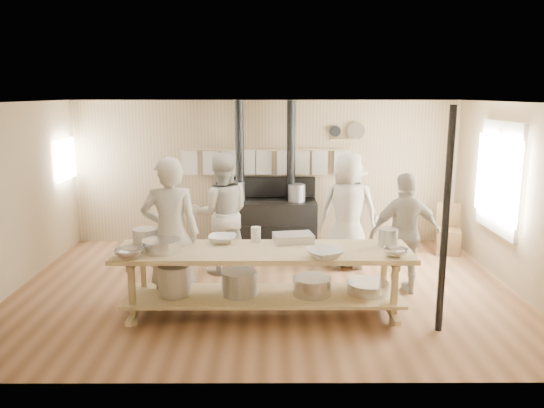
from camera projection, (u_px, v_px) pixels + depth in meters
name	position (u px, v px, depth m)	size (l,w,h in m)	color
ground	(264.00, 289.00, 7.52)	(7.00, 7.00, 0.00)	brown
room_shell	(264.00, 176.00, 7.18)	(7.00, 7.00, 7.00)	tan
window_right	(500.00, 178.00, 7.81)	(0.09, 1.50, 1.65)	beige
left_opening	(66.00, 159.00, 9.13)	(0.00, 0.90, 0.90)	white
stove	(265.00, 218.00, 9.48)	(1.90, 0.75, 2.60)	black
towel_rail	(266.00, 159.00, 9.55)	(3.00, 0.04, 0.47)	#A18B5C
back_wall_shelf	(347.00, 134.00, 9.49)	(0.63, 0.14, 0.32)	#A18B5C
prep_table	(263.00, 275.00, 6.53)	(3.60, 0.90, 0.85)	#A18B5C
support_post	(446.00, 222.00, 5.94)	(0.08, 0.08, 2.60)	black
cook_far_left	(171.00, 234.00, 6.65)	(0.72, 0.47, 1.97)	beige
cook_left	(222.00, 214.00, 8.04)	(0.90, 0.70, 1.85)	beige
cook_center	(348.00, 211.00, 8.26)	(0.90, 0.59, 1.84)	beige
cook_right	(405.00, 234.00, 7.20)	(0.98, 0.41, 1.68)	beige
cook_by_window	(350.00, 207.00, 9.15)	(1.03, 0.59, 1.60)	beige
chair	(448.00, 239.00, 9.15)	(0.48, 0.48, 0.85)	brown
bowl_white_a	(222.00, 239.00, 6.77)	(0.36, 0.36, 0.09)	white
bowl_steel_a	(129.00, 253.00, 6.12)	(0.34, 0.34, 0.11)	silver
bowl_white_b	(325.00, 253.00, 6.13)	(0.42, 0.42, 0.10)	white
bowl_steel_b	(396.00, 252.00, 6.19)	(0.29, 0.29, 0.09)	silver
roasting_pan	(293.00, 238.00, 6.77)	(0.49, 0.33, 0.11)	#B2B2B7
mixing_bowl_large	(162.00, 246.00, 6.36)	(0.47, 0.47, 0.15)	silver
bucket_galv	(388.00, 238.00, 6.58)	(0.24, 0.24, 0.22)	gray
deep_bowl_enamel	(145.00, 236.00, 6.70)	(0.31, 0.31, 0.20)	white
pitcher	(256.00, 235.00, 6.76)	(0.13, 0.13, 0.20)	white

